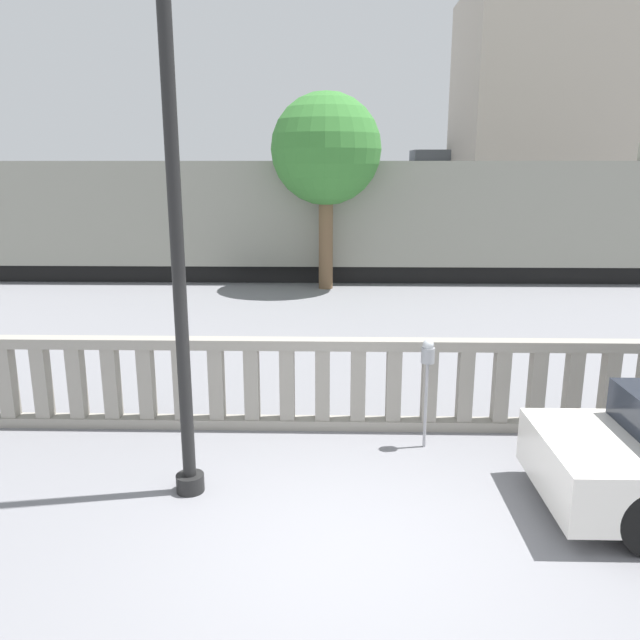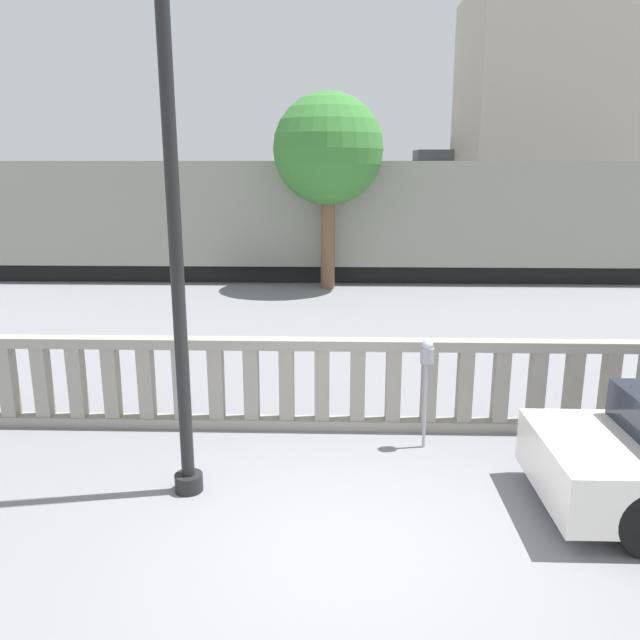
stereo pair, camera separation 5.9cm
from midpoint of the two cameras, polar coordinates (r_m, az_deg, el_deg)
name	(u,v)px [view 2 (the right image)]	position (r m, az deg, el deg)	size (l,w,h in m)	color
ground_plane	(339,548)	(6.41, 2.07, -20.10)	(160.00, 160.00, 0.00)	slate
balustrade	(340,384)	(8.65, 2.02, -5.91)	(14.08, 0.24, 1.30)	gray
lamppost	(173,194)	(6.57, -13.06, 11.15)	(0.33, 0.33, 6.20)	black
parking_meter	(427,361)	(8.03, 9.96, -3.73)	(0.17, 0.17, 1.46)	#99999E
train_near	(293,218)	(20.42, -2.38, 9.33)	(29.20, 2.66, 4.31)	black
train_far	(288,194)	(36.09, -2.85, 11.43)	(20.55, 3.04, 4.40)	black
building_block	(581,118)	(34.51, 22.77, 16.65)	(11.32, 7.42, 11.64)	#ADA393
tree_left	(328,150)	(18.39, 0.84, 15.24)	(3.16, 3.16, 5.62)	brown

